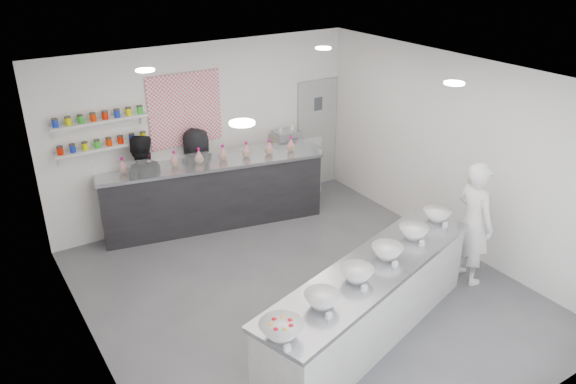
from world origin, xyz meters
The scene contains 26 objects.
floor centered at (0.00, 0.00, 0.00)m, with size 6.00×6.00×0.00m, color #515156.
ceiling centered at (0.00, 0.00, 3.00)m, with size 6.00×6.00×0.00m, color white.
back_wall centered at (0.00, 3.00, 1.50)m, with size 5.50×5.50×0.00m, color white.
left_wall centered at (-2.75, 0.00, 1.50)m, with size 6.00×6.00×0.00m, color white.
right_wall centered at (2.75, 0.00, 1.50)m, with size 6.00×6.00×0.00m, color white.
back_door centered at (2.30, 2.97, 1.05)m, with size 0.88×0.04×2.10m, color #A0A09D.
pattern_panel centered at (-0.35, 2.98, 1.95)m, with size 1.25×0.03×1.20m, color #E74261.
jar_shelf_lower centered at (-1.75, 2.90, 1.60)m, with size 1.45×0.22×0.04m, color silver.
jar_shelf_upper centered at (-1.75, 2.90, 2.02)m, with size 1.45×0.22×0.04m, color silver.
preserve_jars centered at (-1.75, 2.88, 1.88)m, with size 1.45×0.10×0.56m, color red, non-canonical shape.
downlight_0 centered at (-1.40, -1.00, 2.98)m, with size 0.24×0.24×0.02m, color white.
downlight_1 centered at (1.40, -1.00, 2.98)m, with size 0.24×0.24×0.02m, color white.
downlight_2 centered at (-1.40, 1.60, 2.98)m, with size 0.24×0.24×0.02m, color white.
downlight_3 centered at (1.40, 1.60, 2.98)m, with size 0.24×0.24×0.02m, color white.
prep_counter centered at (0.16, -1.19, 0.49)m, with size 3.56×0.81×0.97m, color #A7A7A2.
back_bar centered at (-0.15, 2.51, 0.58)m, with size 3.71×0.68×1.15m, color black.
sneeze_guard centered at (-0.22, 2.19, 1.31)m, with size 3.66×0.02×0.31m, color white.
espresso_ledge centered at (1.55, 2.78, 0.46)m, with size 1.23×0.39×0.91m, color #A7A7A2.
espresso_machine centered at (1.48, 2.78, 1.10)m, with size 0.50×0.34×0.38m, color #93969E.
cup_stacks centered at (1.32, 2.78, 1.08)m, with size 0.24×0.24×0.32m, color tan, non-canonical shape.
prep_bowls centered at (0.16, -1.19, 1.05)m, with size 3.64×0.49×0.16m, color white, non-canonical shape.
label_cards centered at (0.01, -1.68, 1.01)m, with size 3.31×0.04×0.07m, color white, non-canonical shape.
cookie_bags centered at (-0.15, 2.51, 1.28)m, with size 2.95×0.15×0.27m, color #DF6B82, non-canonical shape.
woman_prep centered at (2.19, -0.97, 0.90)m, with size 0.66×0.43×1.80m, color white.
staff_left centered at (-1.27, 2.76, 0.87)m, with size 0.85×0.66×1.75m, color black.
staff_right centered at (-0.29, 2.76, 0.83)m, with size 0.82×0.53×1.67m, color black.
Camera 1 is at (-3.71, -5.39, 4.57)m, focal length 35.00 mm.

